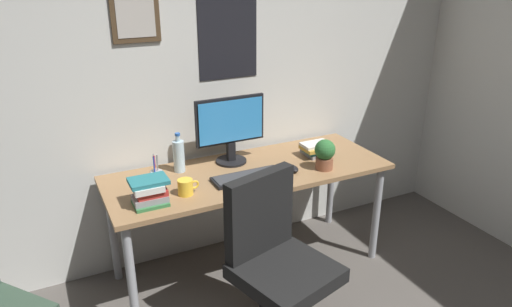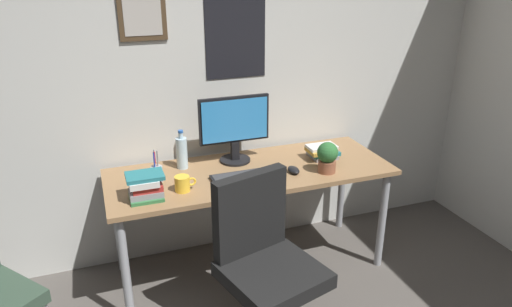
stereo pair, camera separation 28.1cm
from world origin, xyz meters
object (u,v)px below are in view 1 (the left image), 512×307
(book_stack_right, at_px, (317,149))
(monitor, at_px, (230,127))
(water_bottle, at_px, (179,155))
(pen_cup, at_px, (157,177))
(computer_mouse, at_px, (292,168))
(potted_plant, at_px, (325,153))
(office_chair, at_px, (275,255))
(keyboard, at_px, (247,177))
(coffee_mug_near, at_px, (186,187))
(book_stack_left, at_px, (149,192))

(book_stack_right, bearing_deg, monitor, 165.24)
(water_bottle, bearing_deg, pen_cup, -141.79)
(computer_mouse, bearing_deg, monitor, 133.41)
(potted_plant, relative_size, pen_cup, 0.98)
(office_chair, relative_size, book_stack_right, 4.51)
(computer_mouse, xyz_separation_m, water_bottle, (-0.63, 0.31, 0.09))
(keyboard, height_order, coffee_mug_near, coffee_mug_near)
(potted_plant, bearing_deg, pen_cup, 167.68)
(potted_plant, bearing_deg, book_stack_right, 69.39)
(computer_mouse, height_order, coffee_mug_near, coffee_mug_near)
(keyboard, distance_m, coffee_mug_near, 0.40)
(office_chair, height_order, keyboard, office_chair)
(coffee_mug_near, distance_m, book_stack_left, 0.21)
(computer_mouse, height_order, pen_cup, pen_cup)
(keyboard, bearing_deg, potted_plant, -8.91)
(water_bottle, bearing_deg, book_stack_left, -128.34)
(keyboard, bearing_deg, monitor, 87.13)
(water_bottle, xyz_separation_m, potted_plant, (0.83, -0.36, -0.00))
(potted_plant, distance_m, book_stack_right, 0.23)
(water_bottle, bearing_deg, keyboard, -40.69)
(water_bottle, relative_size, coffee_mug_near, 2.03)
(computer_mouse, xyz_separation_m, book_stack_left, (-0.91, -0.04, 0.05))
(office_chair, height_order, book_stack_right, office_chair)
(monitor, relative_size, coffee_mug_near, 3.70)
(office_chair, height_order, water_bottle, water_bottle)
(book_stack_left, relative_size, book_stack_right, 0.97)
(keyboard, bearing_deg, book_stack_right, 13.04)
(monitor, relative_size, computer_mouse, 4.18)
(keyboard, height_order, water_bottle, water_bottle)
(pen_cup, bearing_deg, coffee_mug_near, -56.46)
(monitor, height_order, computer_mouse, monitor)
(pen_cup, xyz_separation_m, book_stack_right, (1.09, -0.01, -0.01))
(pen_cup, height_order, book_stack_right, pen_cup)
(office_chair, height_order, monitor, monitor)
(office_chair, bearing_deg, computer_mouse, 52.62)
(potted_plant, height_order, book_stack_right, potted_plant)
(coffee_mug_near, bearing_deg, office_chair, -58.08)
(pen_cup, distance_m, book_stack_left, 0.22)
(monitor, bearing_deg, potted_plant, -36.67)
(keyboard, height_order, potted_plant, potted_plant)
(coffee_mug_near, distance_m, book_stack_right, 0.99)
(pen_cup, bearing_deg, computer_mouse, -11.31)
(book_stack_right, bearing_deg, book_stack_left, -170.73)
(water_bottle, height_order, book_stack_left, water_bottle)
(office_chair, xyz_separation_m, book_stack_right, (0.67, 0.66, 0.24))
(water_bottle, bearing_deg, monitor, -0.63)
(computer_mouse, xyz_separation_m, coffee_mug_near, (-0.70, -0.01, 0.03))
(water_bottle, distance_m, pen_cup, 0.24)
(pen_cup, relative_size, book_stack_left, 0.98)
(coffee_mug_near, bearing_deg, pen_cup, 123.54)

